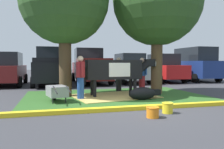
{
  "coord_description": "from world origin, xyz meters",
  "views": [
    {
      "loc": [
        -2.51,
        -6.58,
        1.4
      ],
      "look_at": [
        -0.08,
        2.62,
        0.9
      ],
      "focal_mm": 36.33,
      "sensor_mm": 36.0,
      "label": 1
    }
  ],
  "objects_px": {
    "person_visitor_far": "(142,75)",
    "pickup_truck_maroon": "(90,67)",
    "shade_tree_left": "(65,0)",
    "person_handler": "(81,76)",
    "bucket_yellow": "(168,108)",
    "sedan_red": "(163,68)",
    "pickup_truck_black": "(52,67)",
    "shade_tree_right": "(157,2)",
    "calf_lying": "(143,94)",
    "person_visitor_near": "(119,73)",
    "cow_holstein": "(116,70)",
    "sedan_blue": "(7,69)",
    "hatchback_white": "(129,69)",
    "wheelbarrow": "(57,91)",
    "suv_dark_grey": "(194,64)",
    "bucket_orange": "(153,112)"
  },
  "relations": [
    {
      "from": "shade_tree_right",
      "to": "hatchback_white",
      "type": "bearing_deg",
      "value": 83.26
    },
    {
      "from": "wheelbarrow",
      "to": "bucket_yellow",
      "type": "relative_size",
      "value": 5.13
    },
    {
      "from": "person_handler",
      "to": "sedan_red",
      "type": "bearing_deg",
      "value": 43.88
    },
    {
      "from": "cow_holstein",
      "to": "bucket_yellow",
      "type": "distance_m",
      "value": 3.65
    },
    {
      "from": "pickup_truck_black",
      "to": "suv_dark_grey",
      "type": "bearing_deg",
      "value": 1.36
    },
    {
      "from": "calf_lying",
      "to": "wheelbarrow",
      "type": "relative_size",
      "value": 0.82
    },
    {
      "from": "bucket_yellow",
      "to": "sedan_red",
      "type": "height_order",
      "value": "sedan_red"
    },
    {
      "from": "suv_dark_grey",
      "to": "person_visitor_near",
      "type": "bearing_deg",
      "value": -147.57
    },
    {
      "from": "shade_tree_left",
      "to": "cow_holstein",
      "type": "xyz_separation_m",
      "value": [
        2.06,
        -0.33,
        -2.8
      ]
    },
    {
      "from": "calf_lying",
      "to": "sedan_red",
      "type": "bearing_deg",
      "value": 57.66
    },
    {
      "from": "person_visitor_far",
      "to": "hatchback_white",
      "type": "height_order",
      "value": "hatchback_white"
    },
    {
      "from": "person_visitor_near",
      "to": "pickup_truck_black",
      "type": "height_order",
      "value": "pickup_truck_black"
    },
    {
      "from": "sedan_blue",
      "to": "person_visitor_far",
      "type": "bearing_deg",
      "value": -40.85
    },
    {
      "from": "sedan_blue",
      "to": "hatchback_white",
      "type": "xyz_separation_m",
      "value": [
        7.89,
        -0.02,
        0.0
      ]
    },
    {
      "from": "person_visitor_far",
      "to": "wheelbarrow",
      "type": "height_order",
      "value": "person_visitor_far"
    },
    {
      "from": "calf_lying",
      "to": "sedan_red",
      "type": "distance_m",
      "value": 8.61
    },
    {
      "from": "shade_tree_right",
      "to": "person_handler",
      "type": "xyz_separation_m",
      "value": [
        -3.52,
        -0.81,
        -3.22
      ]
    },
    {
      "from": "bucket_orange",
      "to": "sedan_blue",
      "type": "distance_m",
      "value": 11.03
    },
    {
      "from": "shade_tree_right",
      "to": "suv_dark_grey",
      "type": "height_order",
      "value": "shade_tree_right"
    },
    {
      "from": "person_handler",
      "to": "person_visitor_far",
      "type": "xyz_separation_m",
      "value": [
        2.82,
        0.81,
        -0.03
      ]
    },
    {
      "from": "hatchback_white",
      "to": "sedan_red",
      "type": "xyz_separation_m",
      "value": [
        2.67,
        0.17,
        0.0
      ]
    },
    {
      "from": "pickup_truck_black",
      "to": "sedan_red",
      "type": "bearing_deg",
      "value": 1.64
    },
    {
      "from": "person_handler",
      "to": "pickup_truck_maroon",
      "type": "height_order",
      "value": "pickup_truck_maroon"
    },
    {
      "from": "pickup_truck_black",
      "to": "sedan_red",
      "type": "xyz_separation_m",
      "value": [
        7.92,
        0.23,
        -0.13
      ]
    },
    {
      "from": "pickup_truck_maroon",
      "to": "sedan_red",
      "type": "xyz_separation_m",
      "value": [
        5.36,
        -0.31,
        -0.13
      ]
    },
    {
      "from": "shade_tree_left",
      "to": "wheelbarrow",
      "type": "distance_m",
      "value": 3.76
    },
    {
      "from": "person_visitor_far",
      "to": "sedan_red",
      "type": "relative_size",
      "value": 0.37
    },
    {
      "from": "shade_tree_right",
      "to": "calf_lying",
      "type": "height_order",
      "value": "shade_tree_right"
    },
    {
      "from": "calf_lying",
      "to": "sedan_blue",
      "type": "distance_m",
      "value": 9.31
    },
    {
      "from": "sedan_red",
      "to": "pickup_truck_maroon",
      "type": "bearing_deg",
      "value": 176.64
    },
    {
      "from": "person_handler",
      "to": "person_visitor_near",
      "type": "distance_m",
      "value": 2.79
    },
    {
      "from": "pickup_truck_black",
      "to": "shade_tree_right",
      "type": "bearing_deg",
      "value": -50.47
    },
    {
      "from": "shade_tree_left",
      "to": "person_visitor_far",
      "type": "distance_m",
      "value": 4.51
    },
    {
      "from": "bucket_yellow",
      "to": "pickup_truck_black",
      "type": "height_order",
      "value": "pickup_truck_black"
    },
    {
      "from": "calf_lying",
      "to": "pickup_truck_maroon",
      "type": "relative_size",
      "value": 0.24
    },
    {
      "from": "person_handler",
      "to": "pickup_truck_maroon",
      "type": "distance_m",
      "value": 7.08
    },
    {
      "from": "pickup_truck_maroon",
      "to": "hatchback_white",
      "type": "xyz_separation_m",
      "value": [
        2.69,
        -0.48,
        -0.13
      ]
    },
    {
      "from": "person_visitor_far",
      "to": "wheelbarrow",
      "type": "distance_m",
      "value": 3.91
    },
    {
      "from": "person_visitor_near",
      "to": "person_visitor_far",
      "type": "height_order",
      "value": "person_visitor_near"
    },
    {
      "from": "person_visitor_far",
      "to": "pickup_truck_maroon",
      "type": "bearing_deg",
      "value": 102.18
    },
    {
      "from": "cow_holstein",
      "to": "pickup_truck_maroon",
      "type": "distance_m",
      "value": 6.34
    },
    {
      "from": "shade_tree_left",
      "to": "calf_lying",
      "type": "distance_m",
      "value": 4.86
    },
    {
      "from": "shade_tree_right",
      "to": "wheelbarrow",
      "type": "distance_m",
      "value": 5.89
    },
    {
      "from": "hatchback_white",
      "to": "shade_tree_left",
      "type": "bearing_deg",
      "value": -130.39
    },
    {
      "from": "bucket_orange",
      "to": "pickup_truck_maroon",
      "type": "height_order",
      "value": "pickup_truck_maroon"
    },
    {
      "from": "cow_holstein",
      "to": "calf_lying",
      "type": "distance_m",
      "value": 1.66
    },
    {
      "from": "cow_holstein",
      "to": "person_handler",
      "type": "distance_m",
      "value": 1.67
    },
    {
      "from": "shade_tree_left",
      "to": "person_handler",
      "type": "distance_m",
      "value": 3.18
    },
    {
      "from": "shade_tree_right",
      "to": "sedan_red",
      "type": "bearing_deg",
      "value": 60.01
    },
    {
      "from": "cow_holstein",
      "to": "calf_lying",
      "type": "xyz_separation_m",
      "value": [
        0.72,
        -1.22,
        -0.86
      ]
    }
  ]
}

